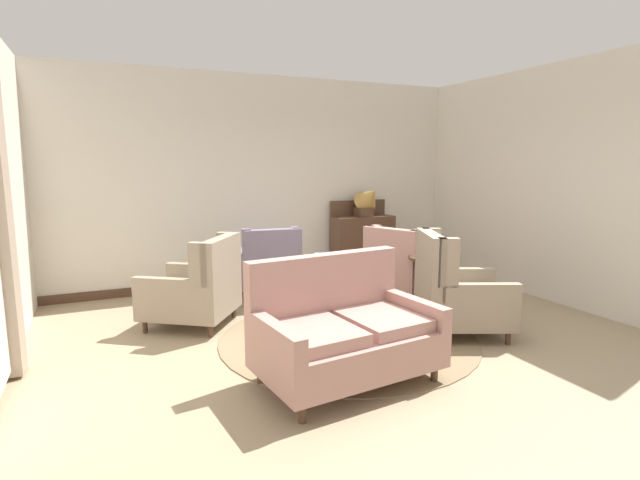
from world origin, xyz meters
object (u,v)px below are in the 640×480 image
(porcelain_vase, at_px, (319,274))
(sideboard, at_px, (362,242))
(settee, at_px, (344,332))
(gramophone, at_px, (369,199))
(coffee_table, at_px, (324,298))
(side_table, at_px, (429,281))
(armchair_foreground_right, at_px, (198,289))
(armchair_far_left, at_px, (456,293))
(armchair_near_sideboard, at_px, (269,268))
(armchair_near_window, at_px, (402,271))

(porcelain_vase, height_order, sideboard, sideboard)
(settee, xyz_separation_m, gramophone, (2.03, 3.15, 0.83))
(coffee_table, relative_size, sideboard, 0.70)
(side_table, bearing_deg, armchair_foreground_right, 161.49)
(side_table, relative_size, gramophone, 1.29)
(armchair_far_left, bearing_deg, porcelain_vase, 92.58)
(armchair_near_sideboard, bearing_deg, side_table, 141.76)
(sideboard, bearing_deg, armchair_foreground_right, -154.62)
(armchair_foreground_right, height_order, gramophone, gramophone)
(settee, height_order, armchair_near_sideboard, settee)
(armchair_near_sideboard, bearing_deg, sideboard, -151.38)
(settee, relative_size, armchair_far_left, 1.36)
(armchair_far_left, bearing_deg, armchair_near_sideboard, 57.87)
(armchair_far_left, xyz_separation_m, side_table, (0.07, 0.55, -0.01))
(settee, relative_size, armchair_near_window, 1.43)
(armchair_near_window, relative_size, armchair_far_left, 0.95)
(coffee_table, height_order, armchair_near_window, armchair_near_window)
(armchair_far_left, bearing_deg, settee, 131.55)
(armchair_far_left, bearing_deg, side_table, 16.46)
(coffee_table, distance_m, armchair_foreground_right, 1.45)
(gramophone, bearing_deg, sideboard, 118.88)
(armchair_near_window, height_order, side_table, armchair_near_window)
(side_table, xyz_separation_m, gramophone, (0.38, 2.08, 0.81))
(gramophone, bearing_deg, armchair_foreground_right, -156.57)
(armchair_near_sideboard, relative_size, gramophone, 1.73)
(armchair_foreground_right, xyz_separation_m, armchair_near_window, (2.51, -0.26, 0.02))
(armchair_near_sideboard, bearing_deg, coffee_table, 99.95)
(armchair_foreground_right, relative_size, armchair_near_window, 1.14)
(armchair_near_window, distance_m, armchair_far_left, 1.13)
(armchair_near_sideboard, bearing_deg, armchair_near_window, 155.68)
(sideboard, bearing_deg, armchair_near_sideboard, -158.48)
(side_table, bearing_deg, sideboard, 81.39)
(coffee_table, height_order, settee, settee)
(armchair_far_left, height_order, armchair_near_sideboard, armchair_far_left)
(settee, distance_m, armchair_near_sideboard, 2.55)
(gramophone, bearing_deg, armchair_near_sideboard, -161.62)
(porcelain_vase, height_order, gramophone, gramophone)
(porcelain_vase, bearing_deg, armchair_near_sideboard, 91.52)
(coffee_table, relative_size, side_table, 1.15)
(porcelain_vase, distance_m, armchair_near_sideboard, 1.53)
(porcelain_vase, height_order, armchair_far_left, armchair_far_left)
(armchair_far_left, bearing_deg, gramophone, 13.81)
(armchair_near_window, bearing_deg, armchair_far_left, 151.92)
(armchair_near_sideboard, distance_m, gramophone, 2.10)
(side_table, relative_size, sideboard, 0.61)
(porcelain_vase, distance_m, gramophone, 2.84)
(armchair_foreground_right, bearing_deg, side_table, 106.32)
(armchair_foreground_right, xyz_separation_m, sideboard, (2.82, 1.34, 0.13))
(coffee_table, distance_m, armchair_near_window, 1.54)
(settee, bearing_deg, armchair_near_window, 38.15)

